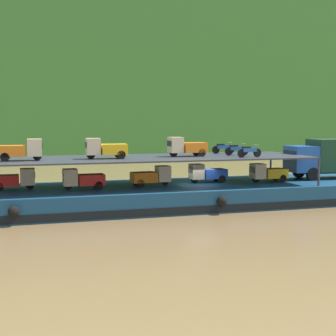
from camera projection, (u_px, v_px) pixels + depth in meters
The scene contains 16 objects.
ground_plane at pixel (200, 204), 35.94m from camera, with size 400.00×400.00×0.00m, color brown.
hillside_far_bank at pixel (81, 29), 100.14m from camera, with size 113.17×38.78×43.52m.
cargo_barge at pixel (200, 194), 35.85m from camera, with size 32.09×8.45×1.50m.
covered_lorry at pixel (331, 157), 38.95m from camera, with size 7.89×2.42×3.10m.
cargo_rack at pixel (149, 158), 34.53m from camera, with size 22.89×7.12×2.00m.
mini_truck_lower_stern at pixel (14, 179), 32.64m from camera, with size 2.77×1.24×1.38m.
mini_truck_lower_aft at pixel (83, 179), 32.79m from camera, with size 2.76×1.24×1.38m.
mini_truck_lower_mid at pixel (152, 176), 34.49m from camera, with size 2.79×1.29×1.38m.
mini_truck_lower_fore at pixel (207, 173), 36.45m from camera, with size 2.75×1.22×1.38m.
mini_truck_lower_bow at pixel (268, 173), 36.78m from camera, with size 2.77×1.25×1.38m.
mini_truck_upper_stern at pixel (21, 150), 31.38m from camera, with size 2.77×1.25×1.38m.
mini_truck_upper_mid at pixel (106, 148), 33.03m from camera, with size 2.75×1.22×1.38m.
mini_truck_upper_fore at pixel (187, 147), 35.24m from camera, with size 2.79×1.28×1.38m.
motorcycle_upper_port at pixel (249, 151), 34.33m from camera, with size 1.90×0.55×0.87m.
motorcycle_upper_centre at pixel (236, 149), 36.37m from camera, with size 1.90×0.55×0.87m.
motorcycle_upper_stbd at pixel (223, 148), 38.37m from camera, with size 1.90×0.55×0.87m.
Camera 1 is at (-12.31, -33.40, 6.03)m, focal length 52.93 mm.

